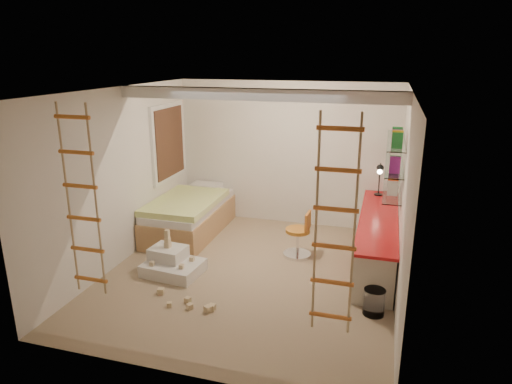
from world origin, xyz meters
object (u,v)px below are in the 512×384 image
(desk, at_px, (377,239))
(play_platform, at_px, (172,264))
(swivel_chair, at_px, (299,240))
(bed, at_px, (190,215))

(desk, distance_m, play_platform, 3.05)
(desk, xyz_separation_m, swivel_chair, (-1.17, -0.06, -0.13))
(bed, distance_m, swivel_chair, 2.07)
(play_platform, bearing_deg, swivel_chair, 32.82)
(desk, xyz_separation_m, bed, (-3.20, 0.36, -0.07))
(bed, distance_m, play_platform, 1.55)
(desk, relative_size, play_platform, 3.29)
(bed, xyz_separation_m, swivel_chair, (2.03, -0.43, -0.06))
(swivel_chair, relative_size, play_platform, 0.86)
(swivel_chair, height_order, play_platform, swivel_chair)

